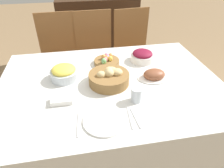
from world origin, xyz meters
TOP-DOWN VIEW (x-y plane):
  - ground_plane at (0.00, 0.00)m, footprint 12.00×12.00m
  - dining_table at (0.00, 0.00)m, footprint 1.61×1.15m
  - chair_far_center at (-0.02, 0.94)m, footprint 0.43×0.43m
  - chair_far_left at (-0.43, 0.94)m, footprint 0.43×0.43m
  - chair_far_right at (0.44, 0.94)m, footprint 0.46×0.46m
  - sideboard at (0.12, 1.82)m, footprint 1.17×0.44m
  - bread_basket at (-0.01, -0.01)m, footprint 0.29×0.29m
  - egg_basket at (0.01, 0.27)m, footprint 0.21×0.21m
  - ham_platter at (0.32, -0.01)m, footprint 0.25×0.17m
  - pineapple_bowl at (-0.33, 0.10)m, footprint 0.20×0.20m
  - beet_salad_bowl at (0.32, 0.27)m, footprint 0.20×0.20m
  - dinner_plate at (-0.10, -0.38)m, footprint 0.24×0.24m
  - fork at (-0.25, -0.38)m, footprint 0.02×0.18m
  - knife at (0.05, -0.38)m, footprint 0.02×0.18m
  - spoon at (0.08, -0.38)m, footprint 0.02×0.18m
  - drinking_cup at (0.12, -0.24)m, footprint 0.07×0.07m
  - butter_dish at (-0.34, -0.17)m, footprint 0.13×0.08m

SIDE VIEW (x-z plane):
  - ground_plane at x=0.00m, z-range 0.00..0.00m
  - dining_table at x=0.00m, z-range 0.00..0.74m
  - sideboard at x=0.12m, z-range 0.00..0.95m
  - chair_far_center at x=-0.02m, z-range 0.02..1.00m
  - chair_far_left at x=-0.43m, z-range 0.02..1.00m
  - chair_far_right at x=0.44m, z-range 0.02..1.00m
  - fork at x=-0.25m, z-range 0.74..0.74m
  - knife at x=0.05m, z-range 0.74..0.74m
  - spoon at x=0.08m, z-range 0.74..0.74m
  - dinner_plate at x=-0.10m, z-range 0.74..0.75m
  - butter_dish at x=-0.34m, z-range 0.74..0.77m
  - ham_platter at x=0.32m, z-range 0.72..0.80m
  - egg_basket at x=0.01m, z-range 0.72..0.80m
  - beet_salad_bowl at x=0.32m, z-range 0.73..0.83m
  - drinking_cup at x=0.12m, z-range 0.74..0.83m
  - bread_basket at x=-0.01m, z-range 0.72..0.85m
  - pineapple_bowl at x=-0.33m, z-range 0.73..0.84m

